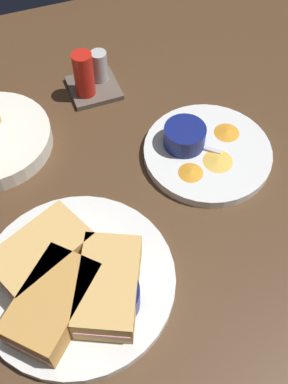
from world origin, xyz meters
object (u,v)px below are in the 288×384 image
at_px(sandwich_half_extra, 109,286).
at_px(condiment_caddy, 91,77).
at_px(plate_chips_companion, 207,153).
at_px(ramekin_light_gravy, 185,136).
at_px(sandwich_half_near, 42,254).
at_px(plate_sandwich_main, 77,280).
at_px(ramekin_dark_sauce, 111,296).
at_px(spoon_by_gravy_ramekin, 182,140).
at_px(sandwich_half_far, 53,303).
at_px(spoon_by_dark_ramekin, 91,267).

xyz_separation_m(sandwich_half_extra, condiment_caddy, (0.10, 0.40, -0.01)).
bearing_deg(plate_chips_companion, condiment_caddy, 121.73).
bearing_deg(ramekin_light_gravy, sandwich_half_near, -153.37).
distance_m(plate_sandwich_main, condiment_caddy, 0.39).
height_order(plate_chips_companion, condiment_caddy, condiment_caddy).
relative_size(ramekin_dark_sauce, spoon_by_gravy_ramekin, 0.92).
distance_m(plate_sandwich_main, spoon_by_gravy_ramekin, 0.29).
bearing_deg(sandwich_half_far, plate_sandwich_main, 42.86).
height_order(plate_sandwich_main, sandwich_half_far, sandwich_half_far).
xyz_separation_m(sandwich_half_near, plate_chips_companion, (0.30, 0.11, -0.03)).
xyz_separation_m(spoon_by_dark_ramekin, spoon_by_gravy_ramekin, (0.21, 0.17, 0.00)).
xyz_separation_m(plate_sandwich_main, sandwich_half_near, (-0.04, 0.04, 0.03)).
height_order(sandwich_half_far, condiment_caddy, condiment_caddy).
bearing_deg(sandwich_half_far, condiment_caddy, 67.19).
relative_size(sandwich_half_extra, ramekin_light_gravy, 2.16).
distance_m(sandwich_half_near, ramekin_dark_sauce, 0.11).
xyz_separation_m(plate_sandwich_main, ramekin_dark_sauce, (0.03, -0.05, 0.03)).
distance_m(plate_chips_companion, spoon_by_gravy_ramekin, 0.05).
bearing_deg(sandwich_half_near, ramekin_light_gravy, 26.63).
distance_m(spoon_by_dark_ramekin, ramekin_light_gravy, 0.27).
bearing_deg(condiment_caddy, sandwich_half_near, -116.84).
bearing_deg(spoon_by_dark_ramekin, sandwich_half_far, -145.58).
relative_size(sandwich_half_far, sandwich_half_extra, 0.97).
xyz_separation_m(sandwich_half_far, ramekin_dark_sauce, (0.07, -0.02, -0.00)).
height_order(sandwich_half_far, spoon_by_gravy_ramekin, sandwich_half_far).
relative_size(sandwich_half_extra, ramekin_dark_sauce, 1.99).
xyz_separation_m(sandwich_half_far, ramekin_light_gravy, (0.27, 0.21, -0.00)).
bearing_deg(sandwich_half_extra, plate_chips_companion, 38.56).
height_order(sandwich_half_extra, spoon_by_gravy_ramekin, sandwich_half_extra).
distance_m(plate_sandwich_main, ramekin_dark_sauce, 0.07).
bearing_deg(spoon_by_dark_ramekin, spoon_by_gravy_ramekin, 39.32).
bearing_deg(sandwich_half_near, sandwich_half_far, -92.14).
relative_size(ramekin_dark_sauce, ramekin_light_gravy, 1.08).
bearing_deg(ramekin_light_gravy, plate_chips_companion, -39.81).
xyz_separation_m(spoon_by_dark_ramekin, plate_chips_companion, (0.24, 0.14, -0.01)).
bearing_deg(sandwich_half_extra, plate_sandwich_main, 132.86).
bearing_deg(plate_sandwich_main, plate_chips_companion, 28.78).
height_order(ramekin_dark_sauce, ramekin_light_gravy, ramekin_dark_sauce).
relative_size(plate_sandwich_main, ramekin_dark_sauce, 3.61).
bearing_deg(spoon_by_gravy_ramekin, plate_chips_companion, -43.50).
bearing_deg(spoon_by_gravy_ramekin, ramekin_light_gravy, -72.70).
height_order(sandwich_half_far, sandwich_half_extra, same).
distance_m(sandwich_half_far, spoon_by_gravy_ramekin, 0.34).
height_order(sandwich_half_near, ramekin_dark_sauce, sandwich_half_near).
bearing_deg(sandwich_half_far, sandwich_half_near, 87.86).
bearing_deg(sandwich_half_extra, sandwich_half_near, 132.86).
height_order(sandwich_half_far, spoon_by_dark_ramekin, sandwich_half_far).
relative_size(sandwich_half_near, plate_chips_companion, 0.70).
height_order(sandwich_half_extra, spoon_by_dark_ramekin, sandwich_half_extra).
bearing_deg(sandwich_half_extra, spoon_by_gravy_ramekin, 47.62).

